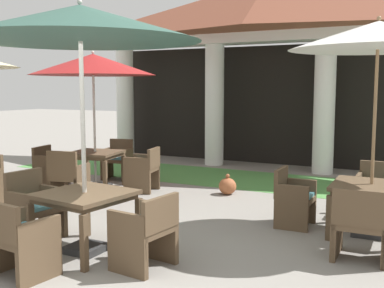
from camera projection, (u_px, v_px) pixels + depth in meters
The scene contains 20 objects.
ground_plane at pixel (41, 272), 5.22m from camera, with size 60.00×60.00×0.00m, color gray.
background_pavilion at pixel (269, 28), 11.57m from camera, with size 9.56×2.42×4.53m.
lawn_strip at pixel (242, 179), 10.49m from camera, with size 11.36×2.12×0.01m, color #519347.
patio_table_near_foreground at pixel (371, 190), 6.44m from camera, with size 1.02×1.02×0.71m.
patio_umbrella_near_foreground at pixel (378, 37), 6.21m from camera, with size 2.31×2.31×2.91m.
patio_chair_near_foreground_west at pixel (293, 199), 6.93m from camera, with size 0.50×0.58×0.83m.
patio_chair_near_foreground_north at pixel (378, 191), 7.41m from camera, with size 0.63×0.53×0.84m.
patio_chair_near_foreground_south at pixel (361, 225), 5.52m from camera, with size 0.62×0.57×0.87m.
patio_table_mid_right at pixel (95, 157), 9.51m from camera, with size 1.07×1.07×0.73m.
patio_umbrella_mid_right at pixel (93, 65), 9.30m from camera, with size 2.45×2.45×2.70m.
patio_chair_mid_right_north at pixel (118, 160), 10.52m from camera, with size 0.64×0.62×0.86m.
patio_chair_mid_right_west at pixel (50, 166), 9.83m from camera, with size 0.60×0.71×0.80m.
patio_chair_mid_right_east at pixel (143, 170), 9.25m from camera, with size 0.64×0.65×0.85m.
patio_chair_mid_right_south at pixel (68, 177), 8.55m from camera, with size 0.68×0.60×0.90m.
patio_table_far_back at pixel (85, 200), 5.78m from camera, with size 1.09×1.09×0.74m.
patio_umbrella_far_back at pixel (80, 24), 5.54m from camera, with size 2.82×2.82×3.00m.
patio_chair_far_back_south at pixel (18, 239), 5.03m from camera, with size 0.70×0.61×0.84m.
patio_chair_far_back_east at pixel (146, 231), 5.29m from camera, with size 0.60×0.67×0.83m.
patio_chair_far_back_west at pixel (34, 208), 6.34m from camera, with size 0.60×0.65×0.90m.
terracotta_urn at pixel (228, 186), 8.99m from camera, with size 0.33×0.33×0.39m.
Camera 1 is at (3.77, -3.71, 1.99)m, focal length 44.91 mm.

